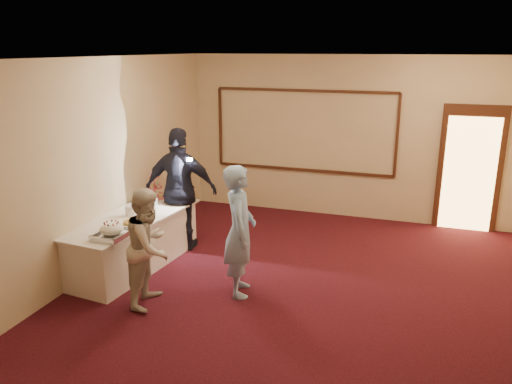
% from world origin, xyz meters
% --- Properties ---
extents(floor, '(7.00, 7.00, 0.00)m').
position_xyz_m(floor, '(0.00, 0.00, 0.00)').
color(floor, black).
rests_on(floor, ground).
extents(room_walls, '(6.04, 7.04, 3.02)m').
position_xyz_m(room_walls, '(0.00, 0.00, 2.03)').
color(room_walls, beige).
rests_on(room_walls, floor).
extents(wall_molding, '(3.45, 0.04, 1.55)m').
position_xyz_m(wall_molding, '(-0.80, 3.47, 1.60)').
color(wall_molding, '#341D0F').
rests_on(wall_molding, room_walls).
extents(doorway, '(1.05, 0.07, 2.20)m').
position_xyz_m(doorway, '(2.15, 3.45, 1.08)').
color(doorway, '#341D0F').
rests_on(doorway, floor).
extents(buffet_table, '(1.13, 2.38, 0.77)m').
position_xyz_m(buffet_table, '(-2.55, 0.21, 0.39)').
color(buffet_table, white).
rests_on(buffet_table, floor).
extents(pavlova_tray, '(0.37, 0.54, 0.19)m').
position_xyz_m(pavlova_tray, '(-2.36, -0.56, 0.85)').
color(pavlova_tray, '#BBBDC2').
rests_on(pavlova_tray, buffet_table).
extents(cupcake_stand, '(0.32, 0.32, 0.47)m').
position_xyz_m(cupcake_stand, '(-2.71, 1.15, 0.94)').
color(cupcake_stand, '#ED5E6D').
rests_on(cupcake_stand, buffet_table).
extents(plate_stack_a, '(0.19, 0.19, 0.15)m').
position_xyz_m(plate_stack_a, '(-2.59, 0.26, 0.85)').
color(plate_stack_a, white).
rests_on(plate_stack_a, buffet_table).
extents(plate_stack_b, '(0.20, 0.20, 0.17)m').
position_xyz_m(plate_stack_b, '(-2.46, 0.60, 0.85)').
color(plate_stack_b, white).
rests_on(plate_stack_b, buffet_table).
extents(tart, '(0.30, 0.30, 0.06)m').
position_xyz_m(tart, '(-2.35, -0.09, 0.80)').
color(tart, white).
rests_on(tart, buffet_table).
extents(man, '(0.59, 0.73, 1.73)m').
position_xyz_m(man, '(-0.79, -0.07, 0.86)').
color(man, '#91BAF0').
rests_on(man, floor).
extents(woman, '(0.64, 0.78, 1.50)m').
position_xyz_m(woman, '(-1.77, -0.66, 0.75)').
color(woman, beige).
rests_on(woman, floor).
extents(guest, '(1.21, 0.67, 1.95)m').
position_xyz_m(guest, '(-2.19, 1.06, 0.98)').
color(guest, black).
rests_on(guest, floor).
extents(camera_flash, '(0.07, 0.05, 0.05)m').
position_xyz_m(camera_flash, '(-1.96, 0.94, 1.50)').
color(camera_flash, white).
rests_on(camera_flash, guest).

